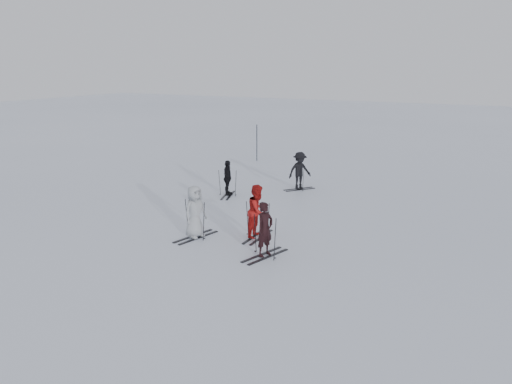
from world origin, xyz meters
TOP-DOWN VIEW (x-y plane):
  - ground at (0.00, 0.00)m, footprint 120.00×120.00m
  - skier_near_dark at (1.99, -2.25)m, footprint 0.54×0.68m
  - skier_red at (1.03, -0.85)m, footprint 0.69×0.87m
  - skier_grey at (-0.79, -1.81)m, footprint 0.72×0.94m
  - skier_uphill_left at (-2.59, 3.30)m, footprint 0.63×0.97m
  - skier_uphill_far at (-0.24, 5.76)m, footprint 1.18×1.25m
  - skis_near_dark at (1.99, -2.25)m, footprint 1.97×1.40m
  - skis_red at (1.03, -0.85)m, footprint 1.74×0.95m
  - skis_grey at (-0.79, -1.81)m, footprint 1.95×1.31m
  - skis_uphill_left at (-2.59, 3.30)m, footprint 1.78×1.30m
  - skis_uphill_far at (-0.24, 5.76)m, footprint 1.72×1.60m
  - piste_marker at (-5.14, 10.98)m, footprint 0.05×0.05m

SIDE VIEW (x-z plane):
  - ground at x=0.00m, z-range 0.00..0.00m
  - skis_uphill_far at x=-0.24m, z-range 0.00..1.13m
  - skis_uphill_left at x=-2.59m, z-range 0.00..1.17m
  - skis_red at x=1.03m, z-range 0.00..1.25m
  - skis_near_dark at x=1.99m, z-range 0.00..1.30m
  - skis_grey at x=-0.79m, z-range 0.00..1.31m
  - skier_uphill_left at x=-2.59m, z-range 0.00..1.53m
  - skier_near_dark at x=1.99m, z-range 0.00..1.64m
  - skier_uphill_far at x=-0.24m, z-range 0.00..1.70m
  - skier_grey at x=-0.79m, z-range 0.00..1.73m
  - skier_red at x=1.03m, z-range 0.00..1.76m
  - piste_marker at x=-5.14m, z-range 0.00..2.14m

